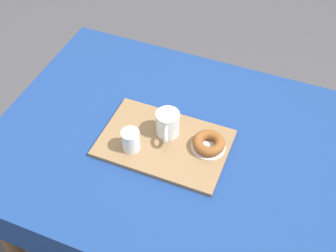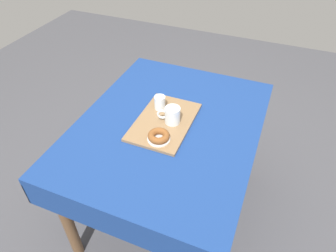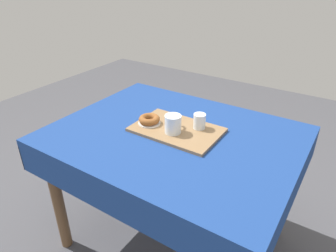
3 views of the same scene
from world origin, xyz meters
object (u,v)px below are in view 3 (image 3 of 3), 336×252
at_px(dining_table, 174,149).
at_px(serving_tray, 176,130).
at_px(water_glass_near, 199,122).
at_px(sugar_donut_left, 149,119).
at_px(donut_plate_left, 149,123).
at_px(tea_mug_left, 173,124).

xyz_separation_m(dining_table, serving_tray, (0.00, -0.02, 0.10)).
xyz_separation_m(dining_table, water_glass_near, (-0.10, -0.09, 0.15)).
distance_m(dining_table, water_glass_near, 0.20).
distance_m(serving_tray, sugar_donut_left, 0.16).
distance_m(serving_tray, water_glass_near, 0.13).
xyz_separation_m(water_glass_near, donut_plate_left, (0.25, 0.10, -0.03)).
bearing_deg(serving_tray, dining_table, 96.57).
bearing_deg(tea_mug_left, sugar_donut_left, -4.08).
bearing_deg(tea_mug_left, water_glass_near, -129.09).
bearing_deg(dining_table, sugar_donut_left, 3.11).
distance_m(tea_mug_left, water_glass_near, 0.14).
height_order(water_glass_near, sugar_donut_left, water_glass_near).
bearing_deg(donut_plate_left, water_glass_near, -157.92).
bearing_deg(donut_plate_left, serving_tray, -167.56).
bearing_deg(dining_table, serving_tray, -83.43).
distance_m(tea_mug_left, sugar_donut_left, 0.16).
relative_size(donut_plate_left, sugar_donut_left, 1.05).
relative_size(water_glass_near, sugar_donut_left, 0.70).
height_order(donut_plate_left, sugar_donut_left, sugar_donut_left).
bearing_deg(water_glass_near, serving_tray, 34.46).
xyz_separation_m(dining_table, donut_plate_left, (0.15, 0.01, 0.11)).
height_order(dining_table, sugar_donut_left, sugar_donut_left).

